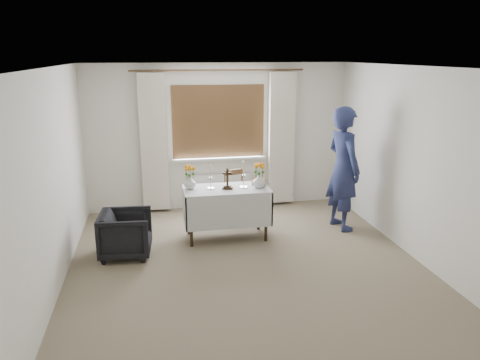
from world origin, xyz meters
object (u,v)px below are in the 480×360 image
wooden_cross (227,179)px  flower_vase_left (190,183)px  altar_table (227,213)px  armchair (126,234)px  flower_vase_right (259,181)px  person (343,169)px  wooden_chair (238,195)px

wooden_cross → flower_vase_left: bearing=-175.3°
altar_table → armchair: (-1.43, -0.37, -0.07)m
altar_table → wooden_cross: bearing=-67.2°
altar_table → flower_vase_right: size_ratio=6.31×
person → flower_vase_left: size_ratio=10.46×
wooden_cross → flower_vase_right: size_ratio=1.55×
wooden_chair → flower_vase_right: bearing=-95.9°
altar_table → wooden_cross: 0.53m
person → flower_vase_left: (-2.34, -0.01, -0.10)m
wooden_cross → flower_vase_right: wooden_cross is taller
wooden_chair → wooden_cross: wooden_cross is taller
wooden_cross → flower_vase_left: size_ratio=1.68×
armchair → altar_table: bearing=-71.5°
person → altar_table: bearing=81.2°
wooden_chair → flower_vase_right: 0.99m
person → wooden_chair: bearing=52.8°
armchair → flower_vase_left: flower_vase_left is taller
person → wooden_cross: bearing=82.1°
wooden_cross → flower_vase_left: 0.54m
altar_table → armchair: 1.48m
person → flower_vase_right: size_ratio=9.66×
flower_vase_left → altar_table: bearing=-9.0°
armchair → person: person is taller
armchair → flower_vase_right: (1.90, 0.31, 0.55)m
wooden_cross → flower_vase_right: bearing=13.6°
wooden_cross → flower_vase_right: (0.46, -0.03, -0.05)m
wooden_chair → flower_vase_left: (-0.83, -0.73, 0.45)m
armchair → flower_vase_right: flower_vase_right is taller
altar_table → wooden_chair: size_ratio=1.55×
wooden_chair → wooden_cross: size_ratio=2.63×
altar_table → person: bearing=2.8°
armchair → flower_vase_left: bearing=-59.7°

